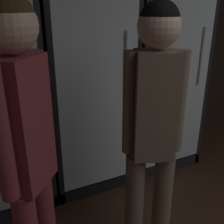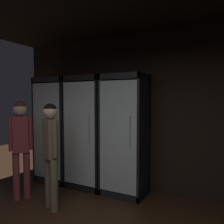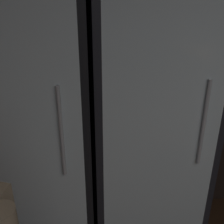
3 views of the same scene
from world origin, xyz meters
The scene contains 6 objects.
wall_back centered at (0.00, 3.03, 1.40)m, with size 6.00×0.06×2.80m, color black.
cooler_far_left centered at (-2.09, 2.73, 1.01)m, with size 0.73×0.61×2.06m.
cooler_left centered at (-1.34, 2.73, 1.02)m, with size 0.73×0.61×2.06m.
cooler_center centered at (-0.58, 2.73, 1.00)m, with size 0.73×0.61×2.06m.
shopper_near centered at (-1.33, 1.69, 0.95)m, with size 0.31×0.24×1.58m.
shopper_far centered at (-1.99, 1.71, 0.99)m, with size 0.27×0.29×1.60m.
Camera 2 is at (0.97, -0.83, 1.66)m, focal length 36.23 mm.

